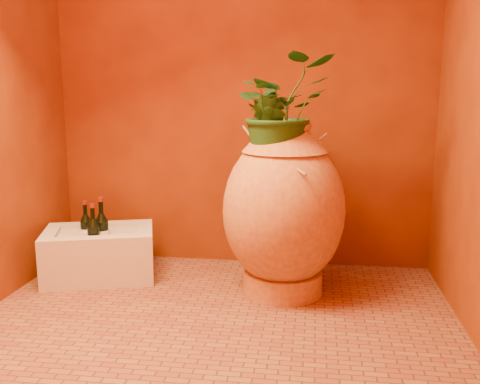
# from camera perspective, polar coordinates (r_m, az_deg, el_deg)

# --- Properties ---
(floor) EXTENTS (2.50, 2.50, 0.00)m
(floor) POSITION_cam_1_polar(r_m,az_deg,el_deg) (2.84, -2.62, -13.54)
(floor) COLOR brown
(floor) RESTS_ON ground
(wall_back) EXTENTS (2.50, 0.02, 2.50)m
(wall_back) POSITION_cam_1_polar(r_m,az_deg,el_deg) (3.58, 0.23, 12.08)
(wall_back) COLOR #5C1F05
(wall_back) RESTS_ON ground
(amphora) EXTENTS (0.82, 0.82, 1.00)m
(amphora) POSITION_cam_1_polar(r_m,az_deg,el_deg) (3.07, 4.67, -1.88)
(amphora) COLOR #D0823A
(amphora) RESTS_ON floor
(stone_basin) EXTENTS (0.77, 0.65, 0.31)m
(stone_basin) POSITION_cam_1_polar(r_m,az_deg,el_deg) (3.52, -14.76, -6.44)
(stone_basin) COLOR beige
(stone_basin) RESTS_ON floor
(wine_bottle_a) EXTENTS (0.09, 0.09, 0.35)m
(wine_bottle_a) POSITION_cam_1_polar(r_m,az_deg,el_deg) (3.46, -14.49, -4.21)
(wine_bottle_a) COLOR black
(wine_bottle_a) RESTS_ON stone_basin
(wine_bottle_b) EXTENTS (0.08, 0.08, 0.32)m
(wine_bottle_b) POSITION_cam_1_polar(r_m,az_deg,el_deg) (3.40, -15.33, -4.65)
(wine_bottle_b) COLOR black
(wine_bottle_b) RESTS_ON stone_basin
(wine_bottle_c) EXTENTS (0.07, 0.07, 0.30)m
(wine_bottle_c) POSITION_cam_1_polar(r_m,az_deg,el_deg) (3.59, -16.08, -3.98)
(wine_bottle_c) COLOR black
(wine_bottle_c) RESTS_ON stone_basin
(wall_tap) EXTENTS (0.07, 0.15, 0.17)m
(wall_tap) POSITION_cam_1_polar(r_m,az_deg,el_deg) (3.48, 8.20, 4.14)
(wall_tap) COLOR #B08128
(wall_tap) RESTS_ON wall_back
(plant_main) EXTENTS (0.71, 0.68, 0.60)m
(plant_main) POSITION_cam_1_polar(r_m,az_deg,el_deg) (2.99, 4.39, 8.71)
(plant_main) COLOR #184217
(plant_main) RESTS_ON amphora
(plant_side) EXTENTS (0.28, 0.27, 0.39)m
(plant_side) POSITION_cam_1_polar(r_m,az_deg,el_deg) (2.97, 2.92, 6.59)
(plant_side) COLOR #184217
(plant_side) RESTS_ON amphora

